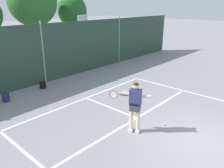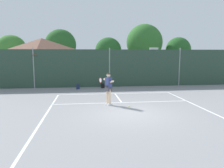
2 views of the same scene
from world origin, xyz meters
The scene contains 10 objects.
ground_plane centered at (0.00, 0.00, 0.00)m, with size 120.00×120.00×0.00m, color gray.
court_markings centered at (0.00, 0.65, 0.00)m, with size 8.30×11.10×0.01m.
chainlink_fence centered at (0.00, 9.00, 1.66)m, with size 26.09×0.09×3.46m.
basketball_hoop centered at (4.64, 10.95, 2.31)m, with size 0.90×0.67×3.55m.
clubhouse_building centered at (-6.39, 12.43, 2.31)m, with size 7.25×5.19×4.46m.
treeline_backdrop centered at (0.78, 20.90, 3.97)m, with size 27.45×4.68×7.16m.
tennis_player centered at (-0.87, 1.97, 1.11)m, with size 0.75×1.28×1.85m.
tennis_ball centered at (0.22, 1.38, 0.03)m, with size 0.07×0.07×0.07m, color #CCE033.
backpack_navy centered at (-2.77, 7.95, 0.19)m, with size 0.30×0.26×0.46m.
backpack_black centered at (-0.68, 8.20, 0.19)m, with size 0.29×0.25×0.46m.
Camera 2 is at (-2.19, -10.24, 2.92)m, focal length 35.00 mm.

